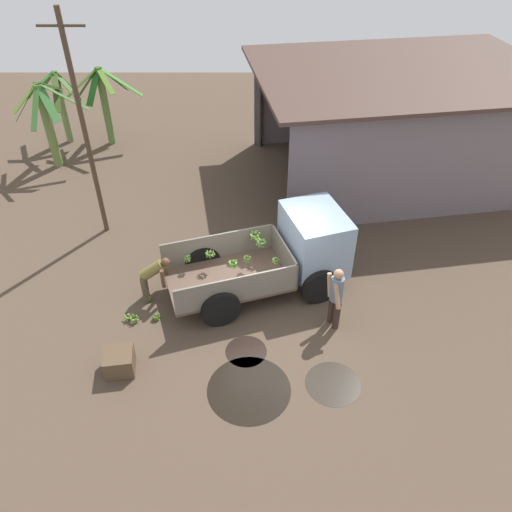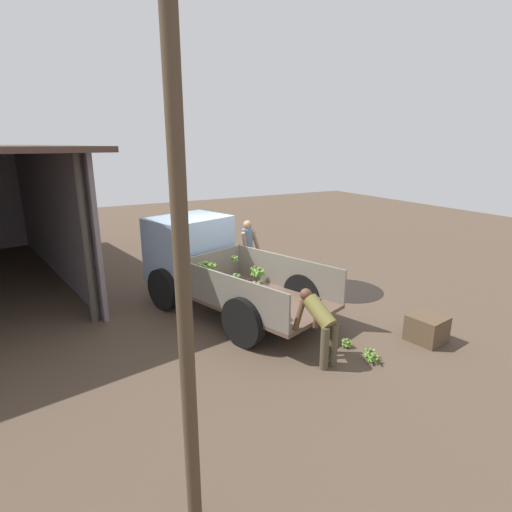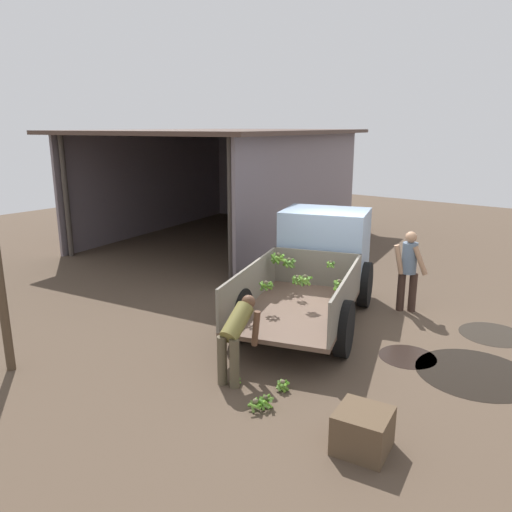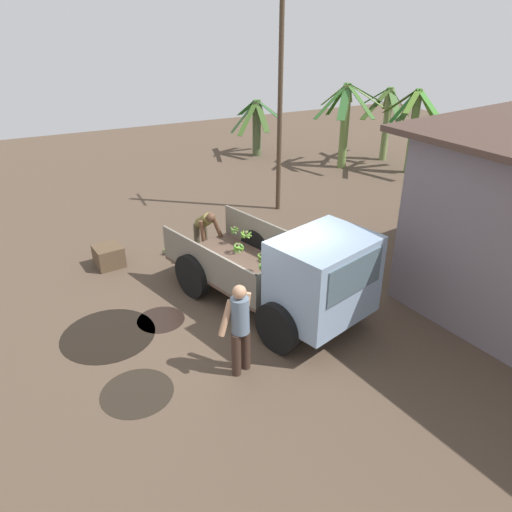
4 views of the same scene
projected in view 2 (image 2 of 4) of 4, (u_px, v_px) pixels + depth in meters
name	position (u px, v px, depth m)	size (l,w,h in m)	color
ground	(243.00, 304.00, 9.78)	(36.00, 36.00, 0.00)	#4E3E30
mud_patch_0	(348.00, 290.00, 10.67)	(1.83, 1.83, 0.01)	black
mud_patch_1	(318.00, 299.00, 10.09)	(0.98, 0.98, 0.01)	black
mud_patch_2	(303.00, 272.00, 12.15)	(1.23, 1.23, 0.01)	black
cargo_truck	(203.00, 259.00, 9.66)	(4.96, 3.23, 2.06)	brown
utility_pole	(179.00, 205.00, 3.16)	(1.17, 0.14, 6.40)	#483828
person_foreground_visitor	(248.00, 248.00, 11.21)	(0.46, 0.72, 1.75)	#38261E
person_worker_loading	(320.00, 322.00, 7.01)	(0.82, 0.63, 1.28)	brown
banana_bunch_on_ground_0	(373.00, 358.00, 7.10)	(0.23, 0.23, 0.19)	brown
banana_bunch_on_ground_1	(331.00, 360.00, 7.09)	(0.20, 0.20, 0.16)	brown
banana_bunch_on_ground_2	(370.00, 353.00, 7.26)	(0.25, 0.26, 0.20)	#433C2B
banana_bunch_on_ground_3	(347.00, 343.00, 7.68)	(0.22, 0.21, 0.18)	brown
wooden_crate_0	(427.00, 328.00, 7.90)	(0.64, 0.64, 0.52)	brown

